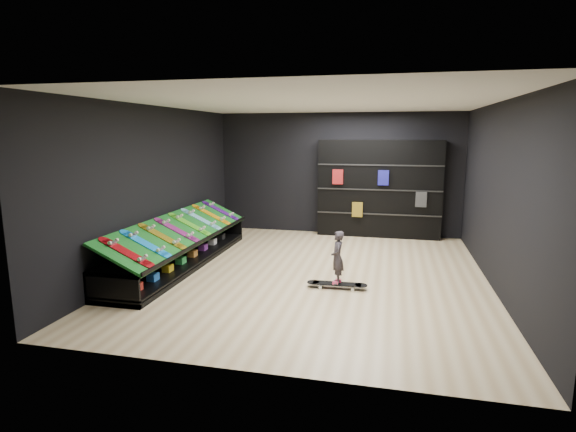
% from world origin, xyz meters
% --- Properties ---
extents(floor, '(6.00, 7.00, 0.01)m').
position_xyz_m(floor, '(0.00, 0.00, 0.00)').
color(floor, beige).
rests_on(floor, ground).
extents(ceiling, '(6.00, 7.00, 0.01)m').
position_xyz_m(ceiling, '(0.00, 0.00, 3.00)').
color(ceiling, white).
rests_on(ceiling, ground).
extents(wall_back, '(6.00, 0.02, 3.00)m').
position_xyz_m(wall_back, '(0.00, 3.50, 1.50)').
color(wall_back, black).
rests_on(wall_back, ground).
extents(wall_front, '(6.00, 0.02, 3.00)m').
position_xyz_m(wall_front, '(0.00, -3.50, 1.50)').
color(wall_front, black).
rests_on(wall_front, ground).
extents(wall_left, '(0.02, 7.00, 3.00)m').
position_xyz_m(wall_left, '(-3.00, 0.00, 1.50)').
color(wall_left, black).
rests_on(wall_left, ground).
extents(wall_right, '(0.02, 7.00, 3.00)m').
position_xyz_m(wall_right, '(3.00, 0.00, 1.50)').
color(wall_right, black).
rests_on(wall_right, ground).
extents(display_rack, '(0.90, 4.50, 0.50)m').
position_xyz_m(display_rack, '(-2.55, 0.00, 0.25)').
color(display_rack, black).
rests_on(display_rack, ground).
extents(turf_ramp, '(0.92, 4.50, 0.46)m').
position_xyz_m(turf_ramp, '(-2.50, 0.00, 0.71)').
color(turf_ramp, '#0D5315').
rests_on(turf_ramp, display_rack).
extents(back_shelving, '(2.93, 0.34, 2.34)m').
position_xyz_m(back_shelving, '(1.04, 3.32, 1.17)').
color(back_shelving, black).
rests_on(back_shelving, ground).
extents(floor_skateboard, '(0.99, 0.25, 0.09)m').
position_xyz_m(floor_skateboard, '(0.52, -0.69, 0.04)').
color(floor_skateboard, black).
rests_on(floor_skateboard, ground).
extents(child, '(0.17, 0.22, 0.52)m').
position_xyz_m(child, '(0.52, -0.69, 0.35)').
color(child, black).
rests_on(child, floor_skateboard).
extents(display_board_0, '(0.93, 0.22, 0.50)m').
position_xyz_m(display_board_0, '(-2.49, -1.90, 0.74)').
color(display_board_0, red).
rests_on(display_board_0, turf_ramp).
extents(display_board_1, '(0.93, 0.22, 0.50)m').
position_xyz_m(display_board_1, '(-2.49, -1.36, 0.74)').
color(display_board_1, blue).
rests_on(display_board_1, turf_ramp).
extents(display_board_2, '(0.93, 0.22, 0.50)m').
position_xyz_m(display_board_2, '(-2.49, -0.81, 0.74)').
color(display_board_2, yellow).
rests_on(display_board_2, turf_ramp).
extents(display_board_3, '(0.93, 0.22, 0.50)m').
position_xyz_m(display_board_3, '(-2.49, -0.27, 0.74)').
color(display_board_3, '#2626BF').
rests_on(display_board_3, turf_ramp).
extents(display_board_4, '(0.93, 0.22, 0.50)m').
position_xyz_m(display_board_4, '(-2.49, 0.27, 0.74)').
color(display_board_4, green).
rests_on(display_board_4, turf_ramp).
extents(display_board_5, '(0.93, 0.22, 0.50)m').
position_xyz_m(display_board_5, '(-2.49, 0.81, 0.74)').
color(display_board_5, '#0CB2E5').
rests_on(display_board_5, turf_ramp).
extents(display_board_6, '(0.93, 0.22, 0.50)m').
position_xyz_m(display_board_6, '(-2.49, 1.36, 0.74)').
color(display_board_6, orange).
rests_on(display_board_6, turf_ramp).
extents(display_board_7, '(0.93, 0.22, 0.50)m').
position_xyz_m(display_board_7, '(-2.49, 1.90, 0.74)').
color(display_board_7, purple).
rests_on(display_board_7, turf_ramp).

